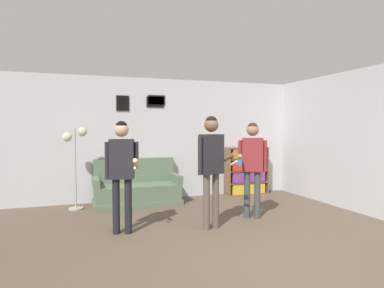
{
  "coord_description": "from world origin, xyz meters",
  "views": [
    {
      "loc": [
        -2.14,
        -3.43,
        1.59
      ],
      "look_at": [
        -0.26,
        2.04,
        1.32
      ],
      "focal_mm": 32.0,
      "sensor_mm": 36.0,
      "label": 1
    }
  ],
  "objects_px": {
    "floor_lamp": "(75,148)",
    "person_player_foreground_center": "(211,159)",
    "couch": "(137,189)",
    "drinking_cup": "(253,145)",
    "person_watcher_holding_cup": "(252,159)",
    "bookshelf": "(247,171)",
    "person_player_foreground_left": "(122,165)"
  },
  "relations": [
    {
      "from": "person_player_foreground_center",
      "to": "drinking_cup",
      "type": "distance_m",
      "value": 3.13
    },
    {
      "from": "floor_lamp",
      "to": "drinking_cup",
      "type": "xyz_separation_m",
      "value": [
        4.06,
        0.3,
        -0.02
      ]
    },
    {
      "from": "floor_lamp",
      "to": "person_player_foreground_left",
      "type": "distance_m",
      "value": 1.98
    },
    {
      "from": "person_player_foreground_left",
      "to": "person_player_foreground_center",
      "type": "relative_size",
      "value": 0.95
    },
    {
      "from": "person_player_foreground_center",
      "to": "drinking_cup",
      "type": "height_order",
      "value": "person_player_foreground_center"
    },
    {
      "from": "drinking_cup",
      "to": "couch",
      "type": "bearing_deg",
      "value": -176.14
    },
    {
      "from": "couch",
      "to": "floor_lamp",
      "type": "distance_m",
      "value": 1.52
    },
    {
      "from": "floor_lamp",
      "to": "person_player_foreground_center",
      "type": "relative_size",
      "value": 0.91
    },
    {
      "from": "person_player_foreground_center",
      "to": "couch",
      "type": "bearing_deg",
      "value": 110.31
    },
    {
      "from": "person_player_foreground_center",
      "to": "person_watcher_holding_cup",
      "type": "relative_size",
      "value": 1.05
    },
    {
      "from": "bookshelf",
      "to": "person_player_foreground_left",
      "type": "xyz_separation_m",
      "value": [
        -3.25,
        -2.16,
        0.48
      ]
    },
    {
      "from": "bookshelf",
      "to": "drinking_cup",
      "type": "relative_size",
      "value": 11.22
    },
    {
      "from": "couch",
      "to": "person_player_foreground_center",
      "type": "height_order",
      "value": "person_player_foreground_center"
    },
    {
      "from": "floor_lamp",
      "to": "person_player_foreground_center",
      "type": "distance_m",
      "value": 2.89
    },
    {
      "from": "bookshelf",
      "to": "drinking_cup",
      "type": "xyz_separation_m",
      "value": [
        0.15,
        -0.0,
        0.62
      ]
    },
    {
      "from": "bookshelf",
      "to": "person_player_foreground_center",
      "type": "bearing_deg",
      "value": -128.64
    },
    {
      "from": "bookshelf",
      "to": "person_watcher_holding_cup",
      "type": "bearing_deg",
      "value": -115.68
    },
    {
      "from": "person_watcher_holding_cup",
      "to": "person_player_foreground_left",
      "type": "bearing_deg",
      "value": -176.05
    },
    {
      "from": "couch",
      "to": "drinking_cup",
      "type": "xyz_separation_m",
      "value": [
        2.85,
        0.19,
        0.88
      ]
    },
    {
      "from": "person_player_foreground_center",
      "to": "person_watcher_holding_cup",
      "type": "xyz_separation_m",
      "value": [
        0.93,
        0.36,
        -0.07
      ]
    },
    {
      "from": "person_player_foreground_left",
      "to": "person_player_foreground_center",
      "type": "bearing_deg",
      "value": -8.49
    },
    {
      "from": "person_player_foreground_left",
      "to": "person_watcher_holding_cup",
      "type": "distance_m",
      "value": 2.3
    },
    {
      "from": "bookshelf",
      "to": "person_watcher_holding_cup",
      "type": "relative_size",
      "value": 0.67
    },
    {
      "from": "floor_lamp",
      "to": "drinking_cup",
      "type": "bearing_deg",
      "value": 4.22
    },
    {
      "from": "floor_lamp",
      "to": "person_watcher_holding_cup",
      "type": "bearing_deg",
      "value": -30.03
    },
    {
      "from": "couch",
      "to": "drinking_cup",
      "type": "height_order",
      "value": "drinking_cup"
    },
    {
      "from": "person_player_foreground_left",
      "to": "drinking_cup",
      "type": "bearing_deg",
      "value": 32.38
    },
    {
      "from": "couch",
      "to": "floor_lamp",
      "type": "height_order",
      "value": "floor_lamp"
    },
    {
      "from": "couch",
      "to": "person_player_foreground_left",
      "type": "distance_m",
      "value": 2.18
    },
    {
      "from": "person_watcher_holding_cup",
      "to": "bookshelf",
      "type": "bearing_deg",
      "value": 64.32
    },
    {
      "from": "person_watcher_holding_cup",
      "to": "couch",
      "type": "bearing_deg",
      "value": 133.71
    },
    {
      "from": "person_player_foreground_center",
      "to": "person_watcher_holding_cup",
      "type": "bearing_deg",
      "value": 21.3
    }
  ]
}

